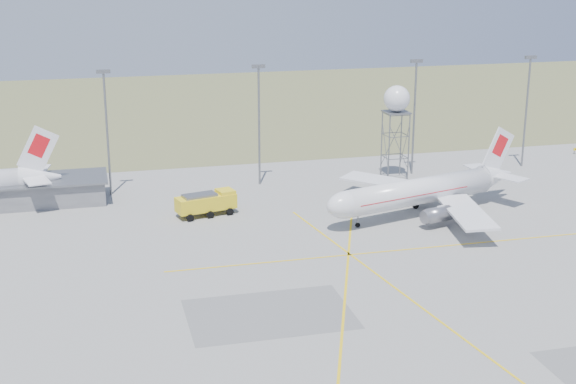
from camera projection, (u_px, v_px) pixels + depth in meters
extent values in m
plane|color=gray|center=(502.00, 356.00, 78.65)|extent=(400.00, 400.00, 0.00)
cube|color=#505C32|center=(237.00, 106.00, 208.76)|extent=(400.00, 120.00, 0.03)
cube|color=gray|center=(47.00, 191.00, 127.03)|extent=(18.00, 9.00, 3.60)
cube|color=slate|center=(46.00, 180.00, 126.48)|extent=(19.00, 10.00, 0.30)
cylinder|color=slate|center=(107.00, 135.00, 128.91)|extent=(0.36, 0.36, 20.00)
cube|color=slate|center=(103.00, 71.00, 126.01)|extent=(2.20, 0.50, 0.60)
cylinder|color=slate|center=(259.00, 127.00, 134.79)|extent=(0.36, 0.36, 20.00)
cube|color=slate|center=(258.00, 66.00, 131.89)|extent=(2.20, 0.50, 0.60)
cylinder|color=slate|center=(414.00, 119.00, 141.38)|extent=(0.36, 0.36, 20.00)
cube|color=slate|center=(417.00, 61.00, 138.48)|extent=(2.20, 0.50, 0.60)
cylinder|color=slate|center=(526.00, 113.00, 146.56)|extent=(0.36, 0.36, 20.00)
cube|color=slate|center=(531.00, 57.00, 143.66)|extent=(2.20, 0.50, 0.60)
cylinder|color=black|center=(574.00, 152.00, 158.40)|extent=(0.10, 0.10, 0.80)
cylinder|color=silver|center=(418.00, 191.00, 120.05)|extent=(25.93, 10.99, 3.98)
ellipsoid|color=silver|center=(347.00, 204.00, 113.79)|extent=(7.21, 5.59, 3.98)
cube|color=black|center=(340.00, 202.00, 113.05)|extent=(2.05, 2.52, 0.97)
cone|color=silver|center=(496.00, 175.00, 127.66)|extent=(6.83, 5.48, 3.98)
cube|color=silver|center=(498.00, 150.00, 126.48)|extent=(6.20, 2.05, 7.48)
cube|color=red|center=(500.00, 145.00, 126.37)|extent=(3.38, 1.28, 3.83)
cube|color=silver|center=(480.00, 168.00, 129.91)|extent=(4.57, 6.13, 0.18)
cube|color=silver|center=(509.00, 177.00, 124.65)|extent=(4.57, 6.13, 0.18)
cube|color=silver|center=(389.00, 182.00, 128.46)|extent=(14.20, 15.00, 0.36)
cube|color=silver|center=(466.00, 212.00, 113.65)|extent=(7.43, 16.49, 0.36)
cylinder|color=slate|center=(389.00, 195.00, 124.87)|extent=(4.65, 3.36, 2.29)
cylinder|color=slate|center=(438.00, 215.00, 115.33)|extent=(4.65, 3.36, 2.29)
cube|color=red|center=(408.00, 193.00, 119.06)|extent=(20.21, 9.38, 0.12)
cylinder|color=black|center=(358.00, 224.00, 115.70)|extent=(0.86, 0.86, 0.89)
cube|color=black|center=(427.00, 211.00, 121.96)|extent=(2.61, 6.01, 0.89)
cylinder|color=slate|center=(427.00, 208.00, 121.83)|extent=(0.30, 0.30, 1.79)
cone|color=silver|center=(40.00, 178.00, 125.43)|extent=(6.46, 4.44, 4.21)
cube|color=silver|center=(38.00, 150.00, 124.17)|extent=(6.74, 0.57, 7.91)
cube|color=red|center=(39.00, 146.00, 124.02)|extent=(3.63, 0.49, 4.06)
cube|color=silver|center=(37.00, 169.00, 128.23)|extent=(3.58, 5.90, 0.19)
cube|color=silver|center=(36.00, 180.00, 122.04)|extent=(3.58, 5.90, 0.19)
cylinder|color=slate|center=(389.00, 148.00, 137.67)|extent=(0.22, 0.22, 11.78)
cylinder|color=slate|center=(409.00, 147.00, 138.53)|extent=(0.22, 0.22, 11.78)
cylinder|color=slate|center=(401.00, 143.00, 141.90)|extent=(0.22, 0.22, 11.78)
cylinder|color=slate|center=(382.00, 144.00, 141.04)|extent=(0.22, 0.22, 11.78)
cube|color=slate|center=(396.00, 112.00, 138.11)|extent=(4.23, 4.23, 0.23)
sphere|color=silver|center=(397.00, 99.00, 137.44)|extent=(4.53, 4.53, 4.53)
cube|color=yellow|center=(206.00, 203.00, 120.56)|extent=(9.48, 5.09, 2.21)
cube|color=yellow|center=(225.00, 194.00, 121.75)|extent=(3.01, 3.30, 1.40)
cube|color=black|center=(230.00, 193.00, 122.04)|extent=(0.72, 2.55, 1.00)
cube|color=slate|center=(199.00, 195.00, 119.74)|extent=(5.44, 3.54, 0.40)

